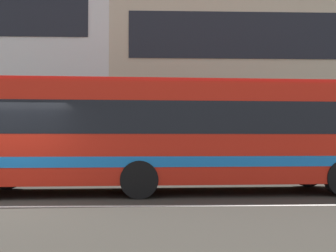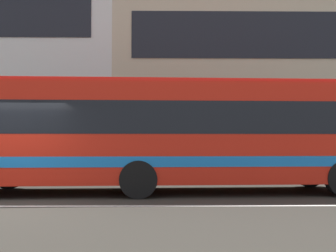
# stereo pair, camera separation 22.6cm
# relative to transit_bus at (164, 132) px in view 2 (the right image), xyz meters

# --- Properties ---
(ground_plane) EXTENTS (160.00, 160.00, 0.00)m
(ground_plane) POSITION_rel_transit_bus_xyz_m (-3.81, -2.31, -1.78)
(ground_plane) COLOR #322F28
(lane_centre_line) EXTENTS (60.00, 0.16, 0.01)m
(lane_centre_line) POSITION_rel_transit_bus_xyz_m (-3.81, -2.31, -1.77)
(lane_centre_line) COLOR silver
(lane_centre_line) RESTS_ON ground_plane
(hedge_row_far) EXTENTS (15.25, 1.10, 1.15)m
(hedge_row_far) POSITION_rel_transit_bus_xyz_m (-3.12, 3.62, -1.20)
(hedge_row_far) COLOR #2C5425
(hedge_row_far) RESTS_ON ground_plane
(apartment_block_right) EXTENTS (23.26, 9.88, 11.26)m
(apartment_block_right) POSITION_rel_transit_bus_xyz_m (9.18, 11.71, 3.85)
(apartment_block_right) COLOR #B7AD92
(apartment_block_right) RESTS_ON ground_plane
(transit_bus) EXTENTS (11.76, 3.00, 3.22)m
(transit_bus) POSITION_rel_transit_bus_xyz_m (0.00, 0.00, 0.00)
(transit_bus) COLOR red
(transit_bus) RESTS_ON ground_plane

